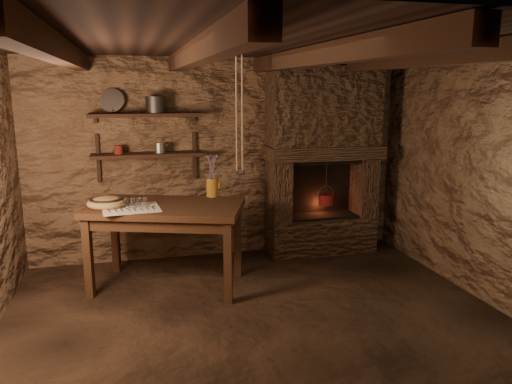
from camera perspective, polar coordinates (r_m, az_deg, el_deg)
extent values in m
plane|color=black|center=(4.56, 0.50, -14.94)|extent=(4.50, 4.50, 0.00)
cube|color=brown|center=(6.08, -4.26, 3.79)|extent=(4.50, 0.04, 2.40)
cube|color=brown|center=(2.35, 13.15, -9.85)|extent=(4.50, 0.04, 2.40)
cube|color=brown|center=(5.19, 25.33, 1.25)|extent=(0.04, 4.00, 2.40)
cube|color=black|center=(4.08, 0.56, 16.73)|extent=(4.50, 4.00, 0.04)
cube|color=black|center=(3.97, -21.67, 14.74)|extent=(0.14, 3.95, 0.16)
cube|color=black|center=(3.97, -6.69, 15.47)|extent=(0.14, 3.95, 0.16)
cube|color=black|center=(4.23, 7.37, 15.24)|extent=(0.14, 3.95, 0.16)
cube|color=black|center=(4.68, 19.22, 14.37)|extent=(0.14, 3.95, 0.16)
cube|color=black|center=(5.82, -12.28, 4.18)|extent=(1.25, 0.30, 0.04)
cube|color=black|center=(5.78, -12.48, 8.60)|extent=(1.25, 0.30, 0.04)
cube|color=#3B2A1D|center=(6.40, 7.38, -4.80)|extent=(1.35, 0.45, 0.45)
cube|color=#3B2A1D|center=(6.08, 2.58, 0.21)|extent=(0.23, 0.45, 0.75)
cube|color=#3B2A1D|center=(6.48, 12.15, 0.70)|extent=(0.23, 0.45, 0.75)
cube|color=#3B2A1D|center=(6.16, 7.74, 4.56)|extent=(1.43, 0.51, 0.16)
cube|color=#3B2A1D|center=(6.14, 7.78, 9.69)|extent=(1.35, 0.45, 0.94)
cube|color=black|center=(6.44, 6.89, 0.80)|extent=(0.90, 0.06, 0.75)
cube|color=#341F12|center=(5.18, -10.29, -1.78)|extent=(1.75, 1.34, 0.07)
cube|color=#341F12|center=(5.21, -10.25, -2.84)|extent=(1.58, 1.17, 0.11)
cube|color=white|center=(5.06, -14.08, -1.85)|extent=(0.58, 0.49, 0.01)
cylinder|color=#AF7821|center=(5.47, -5.01, 0.53)|extent=(0.16, 0.16, 0.20)
torus|color=#AF7821|center=(5.48, -4.31, 0.77)|extent=(0.02, 0.11, 0.11)
ellipsoid|color=#A78248|center=(5.18, -16.75, -1.22)|extent=(0.39, 0.39, 0.13)
cylinder|color=#302D2A|center=(5.78, -11.40, 9.66)|extent=(0.27, 0.27, 0.16)
cylinder|color=#999994|center=(5.88, -16.11, 9.99)|extent=(0.30, 0.19, 0.27)
cylinder|color=#5D1A12|center=(5.81, -15.44, 4.69)|extent=(0.12, 0.12, 0.10)
cylinder|color=maroon|center=(6.26, 7.97, -0.86)|extent=(0.19, 0.19, 0.13)
torus|color=#302D2A|center=(6.24, 7.99, -0.17)|extent=(0.21, 0.01, 0.21)
cylinder|color=#302D2A|center=(6.21, 8.03, 1.44)|extent=(0.01, 0.01, 0.44)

